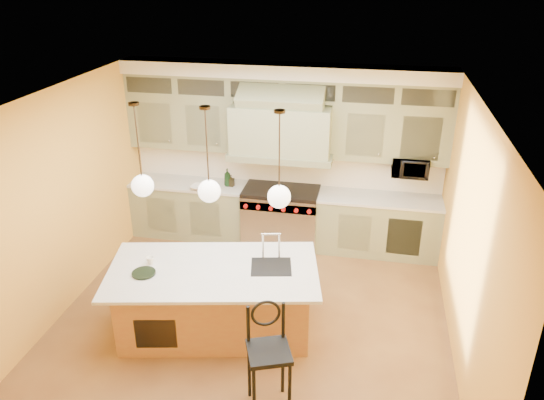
% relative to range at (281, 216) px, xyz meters
% --- Properties ---
extents(floor, '(5.00, 5.00, 0.00)m').
position_rel_range_xyz_m(floor, '(0.00, -2.14, -0.49)').
color(floor, brown).
rests_on(floor, ground).
extents(ceiling, '(5.00, 5.00, 0.00)m').
position_rel_range_xyz_m(ceiling, '(0.00, -2.14, 2.41)').
color(ceiling, white).
rests_on(ceiling, wall_back).
extents(wall_back, '(5.00, 0.00, 5.00)m').
position_rel_range_xyz_m(wall_back, '(0.00, 0.36, 0.96)').
color(wall_back, gold).
rests_on(wall_back, ground).
extents(wall_front, '(5.00, 0.00, 5.00)m').
position_rel_range_xyz_m(wall_front, '(0.00, -4.64, 0.96)').
color(wall_front, gold).
rests_on(wall_front, ground).
extents(wall_left, '(0.00, 5.00, 5.00)m').
position_rel_range_xyz_m(wall_left, '(-2.50, -2.14, 0.96)').
color(wall_left, gold).
rests_on(wall_left, ground).
extents(wall_right, '(0.00, 5.00, 5.00)m').
position_rel_range_xyz_m(wall_right, '(2.50, -2.14, 0.96)').
color(wall_right, gold).
rests_on(wall_right, ground).
extents(back_cabinetry, '(5.00, 0.77, 2.90)m').
position_rel_range_xyz_m(back_cabinetry, '(0.00, 0.09, 0.94)').
color(back_cabinetry, gray).
rests_on(back_cabinetry, floor).
extents(range, '(1.20, 0.74, 0.96)m').
position_rel_range_xyz_m(range, '(0.00, 0.00, 0.00)').
color(range, silver).
rests_on(range, floor).
extents(kitchen_island, '(2.72, 1.80, 1.35)m').
position_rel_range_xyz_m(kitchen_island, '(-0.39, -2.39, -0.01)').
color(kitchen_island, '#A26239').
rests_on(kitchen_island, floor).
extents(counter_stool, '(0.55, 0.55, 1.21)m').
position_rel_range_xyz_m(counter_stool, '(0.50, -3.49, 0.21)').
color(counter_stool, black).
rests_on(counter_stool, floor).
extents(microwave, '(0.54, 0.37, 0.30)m').
position_rel_range_xyz_m(microwave, '(1.95, 0.11, 0.96)').
color(microwave, black).
rests_on(microwave, back_cabinetry).
extents(oil_bottle_a, '(0.11, 0.11, 0.29)m').
position_rel_range_xyz_m(oil_bottle_a, '(-0.89, 0.01, 0.60)').
color(oil_bottle_a, black).
rests_on(oil_bottle_a, back_cabinetry).
extents(oil_bottle_b, '(0.10, 0.10, 0.19)m').
position_rel_range_xyz_m(oil_bottle_b, '(-0.83, 0.01, 0.55)').
color(oil_bottle_b, black).
rests_on(oil_bottle_b, back_cabinetry).
extents(fruit_bowl, '(0.30, 0.30, 0.06)m').
position_rel_range_xyz_m(fruit_bowl, '(-1.30, -0.22, 0.49)').
color(fruit_bowl, silver).
rests_on(fruit_bowl, back_cabinetry).
extents(cup, '(0.11, 0.11, 0.09)m').
position_rel_range_xyz_m(cup, '(-1.17, -2.47, 0.48)').
color(cup, white).
rests_on(cup, kitchen_island).
extents(pendant_left, '(0.26, 0.26, 1.11)m').
position_rel_range_xyz_m(pendant_left, '(-1.20, -2.39, 1.46)').
color(pendant_left, '#2D2319').
rests_on(pendant_left, ceiling).
extents(pendant_center, '(0.26, 0.26, 1.11)m').
position_rel_range_xyz_m(pendant_center, '(-0.40, -2.39, 1.46)').
color(pendant_center, '#2D2319').
rests_on(pendant_center, ceiling).
extents(pendant_right, '(0.26, 0.26, 1.11)m').
position_rel_range_xyz_m(pendant_right, '(0.40, -2.39, 1.46)').
color(pendant_right, '#2D2319').
rests_on(pendant_right, ceiling).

